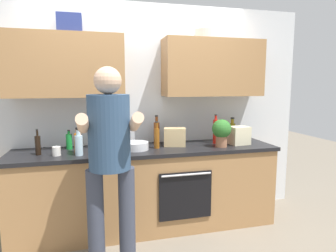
% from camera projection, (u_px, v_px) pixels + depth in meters
% --- Properties ---
extents(ground_plane, '(12.00, 12.00, 0.00)m').
position_uv_depth(ground_plane, '(148.00, 227.00, 3.27)').
color(ground_plane, '#756B5B').
extents(back_wall_unit, '(4.00, 0.38, 2.50)m').
position_uv_depth(back_wall_unit, '(143.00, 92.00, 3.33)').
color(back_wall_unit, silver).
rests_on(back_wall_unit, ground).
extents(counter, '(2.84, 0.67, 0.90)m').
position_uv_depth(counter, '(148.00, 188.00, 3.21)').
color(counter, '#A37547').
rests_on(counter, ground).
extents(person_standing, '(0.49, 0.45, 1.72)m').
position_uv_depth(person_standing, '(110.00, 154.00, 2.38)').
color(person_standing, '#383D4C').
rests_on(person_standing, ground).
extents(bottle_soda, '(0.06, 0.06, 0.21)m').
position_uv_depth(bottle_soda, '(69.00, 141.00, 3.10)').
color(bottle_soda, '#198C33').
rests_on(bottle_soda, counter).
extents(bottle_oil, '(0.07, 0.07, 0.29)m').
position_uv_depth(bottle_oil, '(232.00, 131.00, 3.58)').
color(bottle_oil, olive).
rests_on(bottle_oil, counter).
extents(bottle_soy, '(0.05, 0.05, 0.26)m').
position_uv_depth(bottle_soy, '(38.00, 145.00, 2.84)').
color(bottle_soy, black).
rests_on(bottle_soy, counter).
extents(bottle_water, '(0.07, 0.07, 0.27)m').
position_uv_depth(bottle_water, '(79.00, 144.00, 2.82)').
color(bottle_water, silver).
rests_on(bottle_water, counter).
extents(bottle_vinegar, '(0.07, 0.07, 0.34)m').
position_uv_depth(bottle_vinegar, '(157.00, 132.00, 3.35)').
color(bottle_vinegar, brown).
rests_on(bottle_vinegar, counter).
extents(bottle_juice, '(0.07, 0.07, 0.26)m').
position_uv_depth(bottle_juice, '(78.00, 142.00, 2.92)').
color(bottle_juice, orange).
rests_on(bottle_juice, counter).
extents(bottle_hotsauce, '(0.06, 0.06, 0.34)m').
position_uv_depth(bottle_hotsauce, '(215.00, 131.00, 3.40)').
color(bottle_hotsauce, red).
rests_on(bottle_hotsauce, counter).
extents(bottle_syrup, '(0.06, 0.06, 0.29)m').
position_uv_depth(bottle_syrup, '(157.00, 138.00, 3.14)').
color(bottle_syrup, '#8C4C14').
rests_on(bottle_syrup, counter).
extents(cup_coffee, '(0.08, 0.08, 0.09)m').
position_uv_depth(cup_coffee, '(57.00, 151.00, 2.82)').
color(cup_coffee, white).
rests_on(cup_coffee, counter).
extents(mixing_bowl, '(0.26, 0.26, 0.08)m').
position_uv_depth(mixing_bowl, '(136.00, 146.00, 3.08)').
color(mixing_bowl, silver).
rests_on(mixing_bowl, counter).
extents(potted_herb, '(0.21, 0.21, 0.31)m').
position_uv_depth(potted_herb, '(222.00, 131.00, 3.20)').
color(potted_herb, '#9E6647').
rests_on(potted_herb, counter).
extents(grocery_bag_rice, '(0.23, 0.20, 0.21)m').
position_uv_depth(grocery_bag_rice, '(239.00, 135.00, 3.35)').
color(grocery_bag_rice, beige).
rests_on(grocery_bag_rice, counter).
extents(grocery_bag_bread, '(0.27, 0.20, 0.20)m').
position_uv_depth(grocery_bag_bread, '(175.00, 137.00, 3.26)').
color(grocery_bag_bread, tan).
rests_on(grocery_bag_bread, counter).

